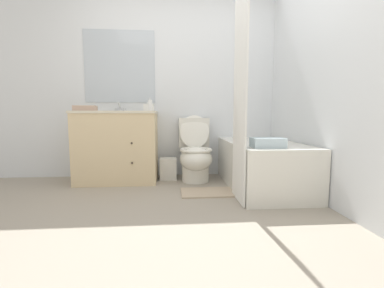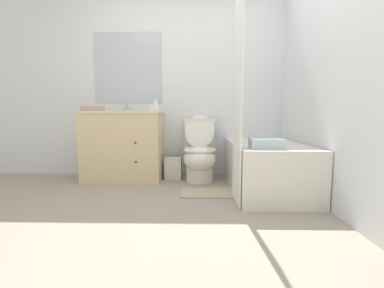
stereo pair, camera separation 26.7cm
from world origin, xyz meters
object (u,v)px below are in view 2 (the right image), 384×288
(toilet, at_px, (200,154))
(tissue_box, at_px, (155,108))
(sink_faucet, at_px, (128,109))
(bath_mat, at_px, (207,193))
(bath_towel_folded, at_px, (267,143))
(bathtub, at_px, (265,166))
(vanity_cabinet, at_px, (124,145))
(soap_dispenser, at_px, (156,105))
(wastebasket, at_px, (173,168))
(hand_towel_folded, at_px, (93,109))

(toilet, bearing_deg, tissue_box, 164.18)
(sink_faucet, xyz_separation_m, bath_mat, (1.04, -0.81, -0.90))
(bath_towel_folded, distance_m, bath_mat, 0.82)
(sink_faucet, relative_size, bathtub, 0.10)
(vanity_cabinet, distance_m, tissue_box, 0.62)
(bath_towel_folded, bearing_deg, tissue_box, 139.17)
(vanity_cabinet, xyz_separation_m, bathtub, (1.69, -0.42, -0.18))
(bathtub, height_order, bath_mat, bathtub)
(vanity_cabinet, xyz_separation_m, sink_faucet, (-0.00, 0.21, 0.46))
(bathtub, relative_size, soap_dispenser, 8.21)
(bathtub, bearing_deg, sink_faucet, 159.62)
(toilet, height_order, bath_towel_folded, toilet)
(wastebasket, distance_m, soap_dispenser, 0.84)
(bathtub, bearing_deg, tissue_box, 157.91)
(wastebasket, xyz_separation_m, bath_mat, (0.42, -0.65, -0.13))
(hand_towel_folded, bearing_deg, bath_mat, -18.17)
(vanity_cabinet, xyz_separation_m, toilet, (0.96, -0.05, -0.11))
(tissue_box, bearing_deg, bath_mat, -47.32)
(soap_dispenser, height_order, bath_mat, soap_dispenser)
(sink_faucet, xyz_separation_m, hand_towel_folded, (-0.33, -0.37, -0.00))
(sink_faucet, height_order, hand_towel_folded, sink_faucet)
(vanity_cabinet, distance_m, sink_faucet, 0.51)
(sink_faucet, height_order, soap_dispenser, soap_dispenser)
(sink_faucet, height_order, bathtub, sink_faucet)
(vanity_cabinet, xyz_separation_m, bath_towel_folded, (1.57, -0.91, 0.12))
(bathtub, distance_m, hand_towel_folded, 2.13)
(bathtub, relative_size, wastebasket, 5.10)
(toilet, height_order, hand_towel_folded, hand_towel_folded)
(sink_faucet, bearing_deg, hand_towel_folded, -131.68)
(toilet, xyz_separation_m, wastebasket, (-0.34, 0.09, -0.20))
(bath_mat, bearing_deg, sink_faucet, 142.03)
(bath_mat, bearing_deg, toilet, 98.21)
(wastebasket, bearing_deg, bathtub, -23.25)
(sink_faucet, distance_m, bath_mat, 1.60)
(bath_towel_folded, bearing_deg, sink_faucet, 144.42)
(tissue_box, relative_size, hand_towel_folded, 0.53)
(soap_dispenser, xyz_separation_m, hand_towel_folded, (-0.73, -0.22, -0.05))
(wastebasket, bearing_deg, toilet, -15.16)
(bath_towel_folded, relative_size, bath_mat, 0.54)
(bathtub, bearing_deg, vanity_cabinet, 166.10)
(toilet, distance_m, tissue_box, 0.84)
(wastebasket, relative_size, soap_dispenser, 1.61)
(vanity_cabinet, distance_m, bath_towel_folded, 1.82)
(hand_towel_folded, relative_size, bath_mat, 0.44)
(sink_faucet, distance_m, bathtub, 1.92)
(soap_dispenser, bearing_deg, hand_towel_folded, -162.95)
(wastebasket, bearing_deg, hand_towel_folded, -168.29)
(soap_dispenser, bearing_deg, wastebasket, -6.96)
(bathtub, distance_m, bath_towel_folded, 0.59)
(wastebasket, height_order, tissue_box, tissue_box)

